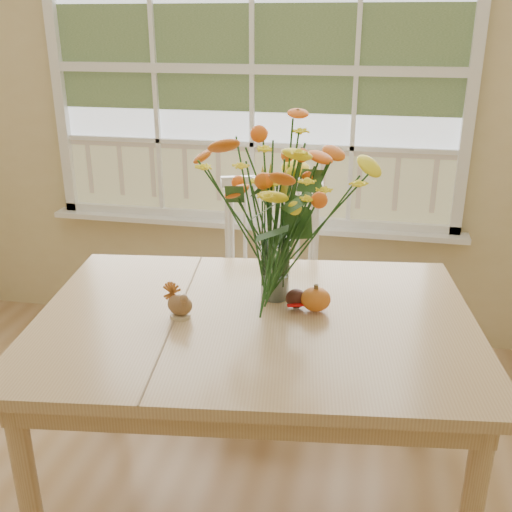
# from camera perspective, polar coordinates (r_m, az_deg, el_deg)

# --- Properties ---
(wall_back) EXTENTS (4.00, 0.02, 2.70)m
(wall_back) POSITION_cam_1_polar(r_m,az_deg,el_deg) (3.38, -0.25, 14.04)
(wall_back) COLOR #D5C088
(wall_back) RESTS_ON floor
(window) EXTENTS (2.42, 0.12, 1.74)m
(window) POSITION_cam_1_polar(r_m,az_deg,el_deg) (3.33, -0.39, 17.05)
(window) COLOR silver
(window) RESTS_ON wall_back
(dining_table) EXTENTS (1.66, 1.29, 0.82)m
(dining_table) POSITION_cam_1_polar(r_m,az_deg,el_deg) (2.15, -0.11, -7.94)
(dining_table) COLOR tan
(dining_table) RESTS_ON floor
(windsor_chair) EXTENTS (0.49, 0.47, 1.06)m
(windsor_chair) POSITION_cam_1_polar(r_m,az_deg,el_deg) (2.97, 1.07, -2.32)
(windsor_chair) COLOR white
(windsor_chair) RESTS_ON floor
(flower_vase) EXTENTS (0.50, 0.50, 0.60)m
(flower_vase) POSITION_cam_1_polar(r_m,az_deg,el_deg) (2.13, 1.93, 4.90)
(flower_vase) COLOR white
(flower_vase) RESTS_ON dining_table
(pumpkin) EXTENTS (0.11, 0.11, 0.08)m
(pumpkin) POSITION_cam_1_polar(r_m,az_deg,el_deg) (2.14, 5.70, -4.22)
(pumpkin) COLOR #C54B17
(pumpkin) RESTS_ON dining_table
(turkey_figurine) EXTENTS (0.10, 0.08, 0.11)m
(turkey_figurine) POSITION_cam_1_polar(r_m,az_deg,el_deg) (2.10, -7.26, -4.66)
(turkey_figurine) COLOR #CCB78C
(turkey_figurine) RESTS_ON dining_table
(dark_gourd) EXTENTS (0.13, 0.09, 0.07)m
(dark_gourd) POSITION_cam_1_polar(r_m,az_deg,el_deg) (2.16, 3.85, -4.15)
(dark_gourd) COLOR #38160F
(dark_gourd) RESTS_ON dining_table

